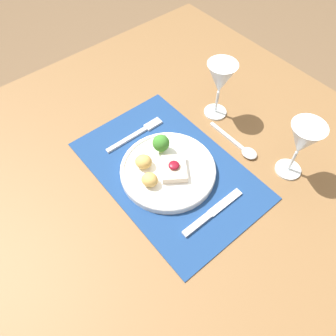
% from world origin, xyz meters
% --- Properties ---
extents(ground_plane, '(8.00, 8.00, 0.00)m').
position_xyz_m(ground_plane, '(0.00, 0.00, 0.00)').
color(ground_plane, brown).
extents(dining_table, '(1.21, 1.22, 0.75)m').
position_xyz_m(dining_table, '(0.00, 0.00, 0.66)').
color(dining_table, brown).
rests_on(dining_table, ground_plane).
extents(placemat, '(0.50, 0.32, 0.00)m').
position_xyz_m(placemat, '(0.00, 0.00, 0.75)').
color(placemat, navy).
rests_on(placemat, dining_table).
extents(dinner_plate, '(0.25, 0.25, 0.07)m').
position_xyz_m(dinner_plate, '(0.00, -0.01, 0.77)').
color(dinner_plate, white).
rests_on(dinner_plate, placemat).
extents(fork, '(0.02, 0.19, 0.01)m').
position_xyz_m(fork, '(-0.15, 0.01, 0.76)').
color(fork, silver).
rests_on(fork, placemat).
extents(knife, '(0.02, 0.19, 0.01)m').
position_xyz_m(knife, '(0.17, -0.01, 0.76)').
color(knife, silver).
rests_on(knife, placemat).
extents(spoon, '(0.17, 0.04, 0.01)m').
position_xyz_m(spoon, '(0.08, 0.20, 0.76)').
color(spoon, silver).
rests_on(spoon, dining_table).
extents(wine_glass_near, '(0.08, 0.08, 0.17)m').
position_xyz_m(wine_glass_near, '(0.20, 0.24, 0.87)').
color(wine_glass_near, white).
rests_on(wine_glass_near, dining_table).
extents(wine_glass_far, '(0.08, 0.08, 0.18)m').
position_xyz_m(wine_glass_far, '(-0.08, 0.25, 0.87)').
color(wine_glass_far, white).
rests_on(wine_glass_far, dining_table).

